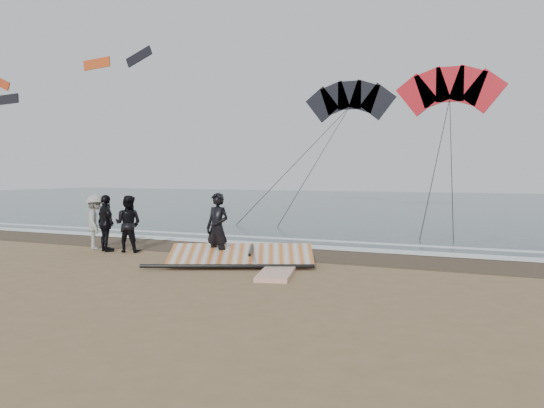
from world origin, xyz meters
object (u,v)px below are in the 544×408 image
Objects in this scene: man_main at (217,228)px; board_cream at (239,248)px; board_white at (279,270)px; sail_rig at (241,257)px.

board_cream is at bearing 112.97° from man_main.
board_white reaches higher than board_cream.
board_white is (2.06, -0.54, -0.91)m from man_main.
sail_rig is at bearing 142.20° from board_white.
man_main is 2.32m from board_white.
board_cream is 2.72m from sail_rig.
man_main reaches higher than sail_rig.
board_white is 0.67× the size of sail_rig.
sail_rig is (1.28, -2.39, 0.14)m from board_cream.
man_main is 0.71× the size of board_white.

